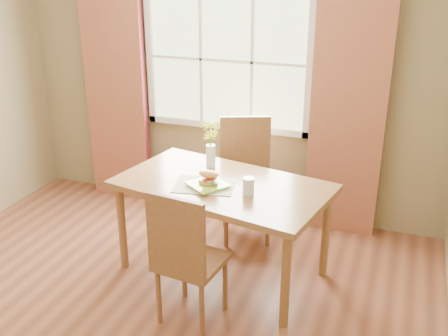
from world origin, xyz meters
name	(u,v)px	position (x,y,z in m)	size (l,w,h in m)	color
room	(126,136)	(0.00, 0.00, 1.35)	(4.24, 3.84, 2.74)	brown
window	(227,60)	(0.00, 1.87, 1.50)	(1.62, 0.06, 1.32)	#AEC091
curtain_left	(116,95)	(-1.15, 1.78, 1.10)	(0.65, 0.08, 2.20)	maroon
curtain_right	(347,117)	(1.15, 1.78, 1.10)	(0.65, 0.08, 2.20)	maroon
dining_table	(223,193)	(0.37, 0.74, 0.70)	(1.75, 1.20, 0.78)	brown
chair_near	(185,254)	(0.36, 0.03, 0.56)	(0.47, 0.47, 1.01)	brown
chair_far	(245,172)	(0.34, 1.44, 0.60)	(0.59, 0.59, 1.09)	brown
placemat	(204,185)	(0.26, 0.65, 0.79)	(0.45, 0.33, 0.01)	beige
plate	(208,186)	(0.29, 0.63, 0.79)	(0.26, 0.26, 0.01)	#9FDE37
croissant_sandwich	(209,178)	(0.30, 0.63, 0.86)	(0.17, 0.12, 0.12)	gold
water_glass	(248,187)	(0.62, 0.61, 0.84)	(0.09, 0.09, 0.13)	silver
flower_vase	(211,140)	(0.17, 1.01, 1.02)	(0.16, 0.16, 0.40)	silver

